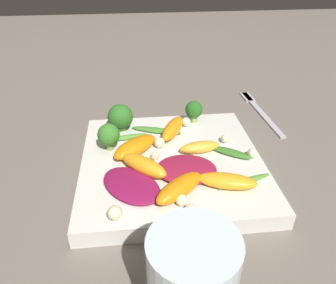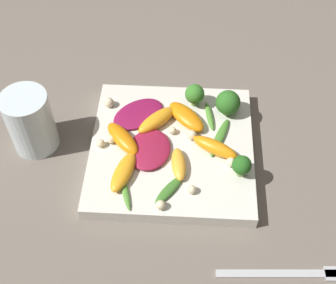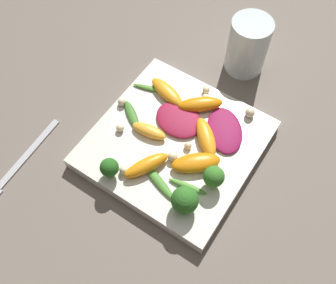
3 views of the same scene
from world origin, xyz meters
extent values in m
plane|color=#6B6056|center=(0.00, 0.00, 0.00)|extent=(2.40, 2.40, 0.00)
cube|color=silver|center=(0.00, 0.00, 0.01)|extent=(0.27, 0.27, 0.02)
cylinder|color=silver|center=(0.23, -0.01, 0.05)|extent=(0.08, 0.08, 0.11)
cube|color=#B2B2B7|center=(-0.17, 0.20, 0.00)|extent=(0.20, 0.02, 0.01)
ellipsoid|color=maroon|center=(0.06, -0.06, 0.03)|extent=(0.11, 0.10, 0.01)
ellipsoid|color=maroon|center=(0.04, 0.02, 0.03)|extent=(0.08, 0.09, 0.01)
ellipsoid|color=orange|center=(0.07, 0.06, 0.03)|extent=(0.05, 0.08, 0.02)
ellipsoid|color=#FCAD33|center=(-0.01, 0.04, 0.03)|extent=(0.03, 0.06, 0.02)
ellipsoid|color=orange|center=(0.03, -0.04, 0.04)|extent=(0.07, 0.07, 0.02)
ellipsoid|color=orange|center=(-0.07, 0.01, 0.04)|extent=(0.08, 0.06, 0.02)
ellipsoid|color=orange|center=(0.08, 0.00, 0.04)|extent=(0.07, 0.08, 0.02)
ellipsoid|color=orange|center=(-0.02, -0.05, 0.03)|extent=(0.08, 0.08, 0.02)
cylinder|color=#84AD5B|center=(-0.11, 0.05, 0.03)|extent=(0.01, 0.01, 0.02)
sphere|color=#26601E|center=(-0.11, 0.05, 0.05)|extent=(0.03, 0.03, 0.03)
cylinder|color=#7A9E51|center=(-0.03, -0.09, 0.03)|extent=(0.01, 0.01, 0.02)
sphere|color=#387A28|center=(-0.03, -0.09, 0.05)|extent=(0.03, 0.03, 0.03)
cylinder|color=#84AD5B|center=(-0.09, -0.08, 0.03)|extent=(0.02, 0.02, 0.01)
sphere|color=#2D6B23|center=(-0.09, -0.08, 0.05)|extent=(0.04, 0.04, 0.04)
ellipsoid|color=#47842D|center=(-0.08, -0.02, 0.03)|extent=(0.04, 0.09, 0.01)
ellipsoid|color=#518E33|center=(-0.06, -0.06, 0.03)|extent=(0.02, 0.06, 0.01)
ellipsoid|color=#518E33|center=(0.07, 0.09, 0.03)|extent=(0.03, 0.08, 0.01)
ellipsoid|color=#3D7528|center=(0.00, 0.09, 0.03)|extent=(0.05, 0.06, 0.01)
sphere|color=beige|center=(0.01, 0.12, 0.03)|extent=(0.01, 0.01, 0.01)
sphere|color=beige|center=(0.11, -0.08, 0.03)|extent=(0.02, 0.02, 0.02)
sphere|color=beige|center=(-0.03, -0.02, 0.03)|extent=(0.02, 0.02, 0.02)
sphere|color=beige|center=(0.10, 0.00, 0.03)|extent=(0.01, 0.01, 0.01)
sphere|color=beige|center=(-0.03, 0.09, 0.03)|extent=(0.01, 0.01, 0.01)
sphere|color=beige|center=(0.12, 0.01, 0.03)|extent=(0.01, 0.01, 0.01)
sphere|color=beige|center=(-0.09, 0.04, 0.03)|extent=(0.02, 0.02, 0.02)
sphere|color=beige|center=(0.00, -0.02, 0.03)|extent=(0.01, 0.01, 0.01)
camera|label=1|loc=(0.39, -0.05, 0.30)|focal=35.00mm
camera|label=2|loc=(-0.02, 0.47, 0.63)|focal=50.00mm
camera|label=3|loc=(-0.29, -0.17, 0.59)|focal=42.00mm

